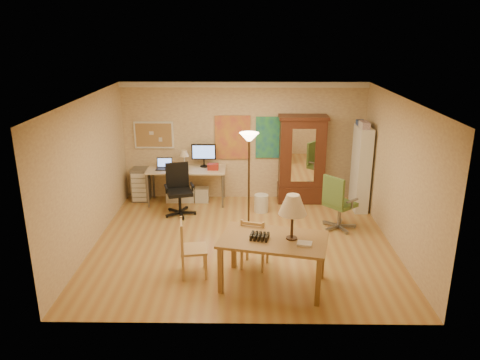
{
  "coord_description": "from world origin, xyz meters",
  "views": [
    {
      "loc": [
        0.06,
        -7.94,
        3.84
      ],
      "look_at": [
        -0.05,
        0.3,
        1.14
      ],
      "focal_mm": 35.0,
      "sensor_mm": 36.0,
      "label": 1
    }
  ],
  "objects_px": {
    "bookshelf": "(361,169)",
    "dining_table": "(280,229)",
    "computer_desk": "(188,181)",
    "office_chair_green": "(338,215)",
    "armoire": "(302,165)",
    "office_chair_black": "(180,201)"
  },
  "relations": [
    {
      "from": "computer_desk",
      "to": "armoire",
      "type": "distance_m",
      "value": 2.6
    },
    {
      "from": "dining_table",
      "to": "armoire",
      "type": "bearing_deg",
      "value": 78.8
    },
    {
      "from": "office_chair_black",
      "to": "armoire",
      "type": "xyz_separation_m",
      "value": [
        2.68,
        0.84,
        0.57
      ]
    },
    {
      "from": "office_chair_green",
      "to": "office_chair_black",
      "type": "bearing_deg",
      "value": 167.46
    },
    {
      "from": "dining_table",
      "to": "computer_desk",
      "type": "bearing_deg",
      "value": 116.65
    },
    {
      "from": "office_chair_black",
      "to": "bookshelf",
      "type": "xyz_separation_m",
      "value": [
        3.91,
        0.4,
        0.62
      ]
    },
    {
      "from": "office_chair_green",
      "to": "armoire",
      "type": "bearing_deg",
      "value": 110.1
    },
    {
      "from": "dining_table",
      "to": "office_chair_black",
      "type": "distance_m",
      "value": 3.54
    },
    {
      "from": "dining_table",
      "to": "office_chair_green",
      "type": "relative_size",
      "value": 1.58
    },
    {
      "from": "office_chair_green",
      "to": "dining_table",
      "type": "bearing_deg",
      "value": -121.16
    },
    {
      "from": "dining_table",
      "to": "armoire",
      "type": "height_order",
      "value": "armoire"
    },
    {
      "from": "office_chair_black",
      "to": "armoire",
      "type": "distance_m",
      "value": 2.87
    },
    {
      "from": "armoire",
      "to": "bookshelf",
      "type": "relative_size",
      "value": 1.08
    },
    {
      "from": "computer_desk",
      "to": "armoire",
      "type": "xyz_separation_m",
      "value": [
        2.57,
        0.08,
        0.38
      ]
    },
    {
      "from": "armoire",
      "to": "office_chair_green",
      "type": "bearing_deg",
      "value": -69.9
    },
    {
      "from": "computer_desk",
      "to": "office_chair_green",
      "type": "height_order",
      "value": "computer_desk"
    },
    {
      "from": "bookshelf",
      "to": "dining_table",
      "type": "bearing_deg",
      "value": -120.91
    },
    {
      "from": "office_chair_black",
      "to": "office_chair_green",
      "type": "distance_m",
      "value": 3.33
    },
    {
      "from": "office_chair_black",
      "to": "bookshelf",
      "type": "distance_m",
      "value": 3.98
    },
    {
      "from": "dining_table",
      "to": "office_chair_black",
      "type": "height_order",
      "value": "dining_table"
    },
    {
      "from": "computer_desk",
      "to": "office_chair_green",
      "type": "bearing_deg",
      "value": -25.29
    },
    {
      "from": "dining_table",
      "to": "bookshelf",
      "type": "bearing_deg",
      "value": 59.09
    }
  ]
}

